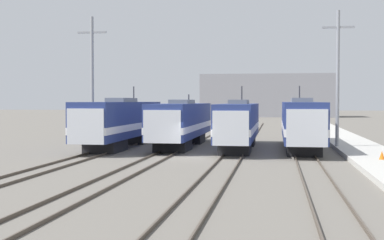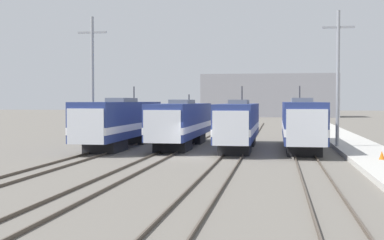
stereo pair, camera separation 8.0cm
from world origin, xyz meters
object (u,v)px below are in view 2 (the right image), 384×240
Objects in this scene: catenary_tower_left at (92,79)px; traffic_cone at (382,155)px; locomotive_far_right at (302,123)px; catenary_tower_right at (338,77)px; locomotive_center_right at (239,124)px; locomotive_center_left at (181,123)px; locomotive_far_left at (121,122)px.

traffic_cone is (22.62, -9.98, -5.39)m from catenary_tower_left.
catenary_tower_right is at bearing 9.39° from locomotive_far_right.
locomotive_far_right is at bearing -170.61° from catenary_tower_right.
locomotive_far_right reaches higher than traffic_cone.
locomotive_center_right is 13.50m from traffic_cone.
catenary_tower_right is (13.19, -0.91, 3.86)m from locomotive_center_left.
locomotive_far_left is at bearing 179.27° from locomotive_far_right.
locomotive_center_right is at bearing -17.63° from locomotive_center_left.
locomotive_center_left is 13.77m from catenary_tower_right.
locomotive_center_right is 13.50m from catenary_tower_left.
locomotive_far_right is 18.46m from catenary_tower_left.
locomotive_far_right is 31.57× the size of traffic_cone.
locomotive_center_right is 1.44× the size of catenary_tower_right.
locomotive_center_right is at bearing -174.87° from catenary_tower_right.
locomotive_far_left reaches higher than locomotive_center_right.
locomotive_center_right reaches higher than traffic_cone.
locomotive_far_left is 18.72m from catenary_tower_right.
locomotive_center_right is 8.95m from catenary_tower_right.
catenary_tower_left is 1.00× the size of catenary_tower_right.
catenary_tower_left reaches higher than traffic_cone.
catenary_tower_right is 20.84× the size of traffic_cone.
catenary_tower_left is at bearing 180.00° from catenary_tower_right.
traffic_cone is at bearing -23.80° from catenary_tower_left.
locomotive_far_right is (10.29, -1.39, 0.06)m from locomotive_center_left.
locomotive_far_left is at bearing -6.17° from catenary_tower_left.
locomotive_far_right is 1.51× the size of catenary_tower_left.
locomotive_center_left is 8.72m from catenary_tower_left.
locomotive_center_right is 1.44× the size of catenary_tower_left.
catenary_tower_right is at bearing 5.13° from locomotive_center_right.
catenary_tower_right reaches higher than locomotive_center_right.
catenary_tower_right is at bearing 0.00° from catenary_tower_left.
locomotive_center_right is at bearing 136.38° from traffic_cone.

